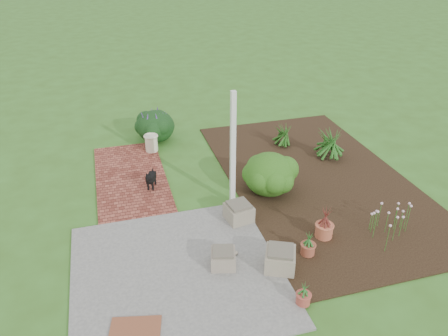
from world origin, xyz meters
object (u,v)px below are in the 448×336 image
object	(u,v)px
black_dog	(151,178)
stone_trough_near	(223,259)
evergreen_shrub	(269,173)
cream_ceramic_urn	(151,143)

from	to	relation	value
black_dog	stone_trough_near	bearing A→B (deg)	-52.37
evergreen_shrub	black_dog	bearing A→B (deg)	161.11
cream_ceramic_urn	evergreen_shrub	size ratio (longest dim) A/B	0.39
black_dog	cream_ceramic_urn	size ratio (longest dim) A/B	1.14
stone_trough_near	black_dog	size ratio (longest dim) A/B	0.85
stone_trough_near	evergreen_shrub	distance (m)	2.64
black_dog	evergreen_shrub	size ratio (longest dim) A/B	0.44
cream_ceramic_urn	evergreen_shrub	bearing A→B (deg)	-50.89
stone_trough_near	evergreen_shrub	world-z (taller)	evergreen_shrub
black_dog	evergreen_shrub	distance (m)	2.63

